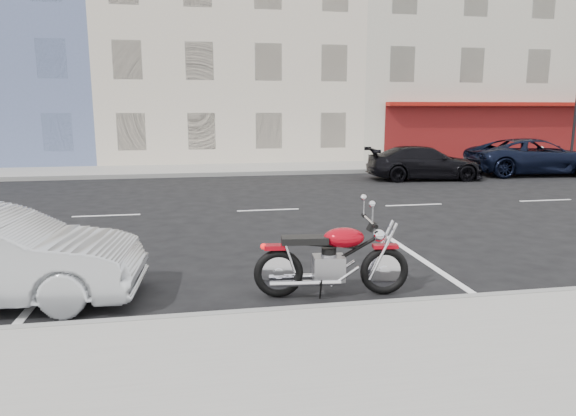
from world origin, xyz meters
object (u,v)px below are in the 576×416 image
(fire_hydrant, at_px, (541,154))
(car_far, at_px, (424,163))
(motorcycle, at_px, (387,260))
(suv_far, at_px, (534,157))

(fire_hydrant, relative_size, car_far, 0.17)
(motorcycle, bearing_deg, fire_hydrant, 54.16)
(suv_far, bearing_deg, motorcycle, 142.35)
(car_far, bearing_deg, fire_hydrant, -58.21)
(fire_hydrant, distance_m, car_far, 8.36)
(fire_hydrant, height_order, suv_far, suv_far)
(fire_hydrant, xyz_separation_m, car_far, (-7.50, -3.69, 0.08))
(suv_far, xyz_separation_m, car_far, (-4.90, -0.55, -0.10))
(suv_far, relative_size, car_far, 1.22)
(fire_hydrant, bearing_deg, motorcycle, -131.67)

